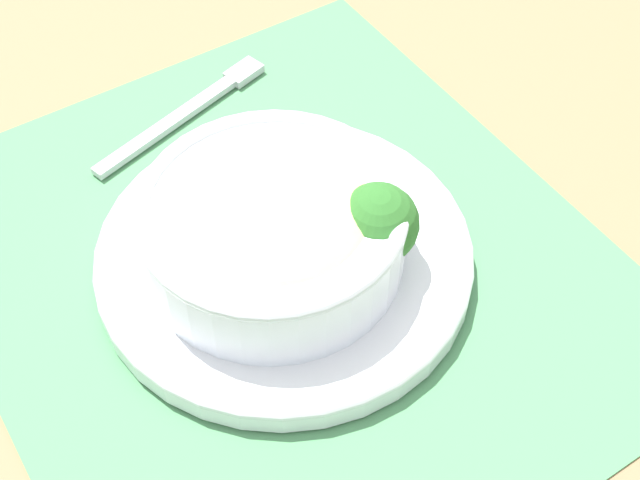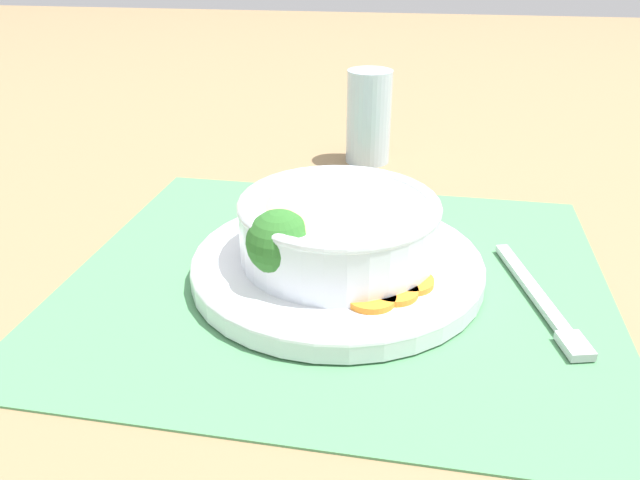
{
  "view_description": "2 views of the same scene",
  "coord_description": "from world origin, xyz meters",
  "px_view_note": "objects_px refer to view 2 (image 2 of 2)",
  "views": [
    {
      "loc": [
        0.34,
        -0.21,
        0.52
      ],
      "look_at": [
        0.02,
        0.02,
        0.04
      ],
      "focal_mm": 50.0,
      "sensor_mm": 36.0,
      "label": 1
    },
    {
      "loc": [
        -0.06,
        0.51,
        0.3
      ],
      "look_at": [
        0.01,
        0.01,
        0.05
      ],
      "focal_mm": 35.0,
      "sensor_mm": 36.0,
      "label": 2
    }
  ],
  "objects_px": {
    "fork": "(545,306)",
    "bowl": "(338,223)",
    "broccoli_floret": "(280,244)",
    "water_glass": "(369,122)"
  },
  "relations": [
    {
      "from": "fork",
      "to": "bowl",
      "type": "bearing_deg",
      "value": -26.01
    },
    {
      "from": "broccoli_floret",
      "to": "water_glass",
      "type": "distance_m",
      "value": 0.38
    },
    {
      "from": "bowl",
      "to": "fork",
      "type": "height_order",
      "value": "bowl"
    },
    {
      "from": "water_glass",
      "to": "fork",
      "type": "height_order",
      "value": "water_glass"
    },
    {
      "from": "bowl",
      "to": "broccoli_floret",
      "type": "distance_m",
      "value": 0.07
    },
    {
      "from": "water_glass",
      "to": "fork",
      "type": "distance_m",
      "value": 0.41
    },
    {
      "from": "bowl",
      "to": "fork",
      "type": "xyz_separation_m",
      "value": [
        -0.19,
        0.04,
        -0.05
      ]
    },
    {
      "from": "bowl",
      "to": "broccoli_floret",
      "type": "height_order",
      "value": "same"
    },
    {
      "from": "bowl",
      "to": "broccoli_floret",
      "type": "xyz_separation_m",
      "value": [
        0.04,
        0.06,
        0.0
      ]
    },
    {
      "from": "bowl",
      "to": "water_glass",
      "type": "relative_size",
      "value": 1.47
    }
  ]
}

